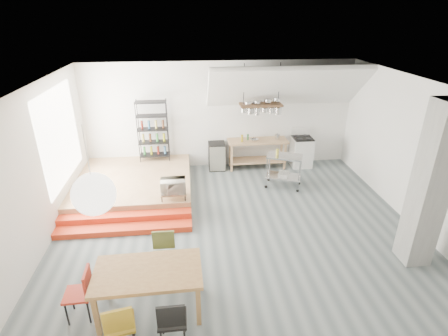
{
  "coord_description": "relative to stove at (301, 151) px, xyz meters",
  "views": [
    {
      "loc": [
        -1.01,
        -6.64,
        4.51
      ],
      "look_at": [
        -0.19,
        0.8,
        1.11
      ],
      "focal_mm": 28.0,
      "sensor_mm": 36.0,
      "label": 1
    }
  ],
  "objects": [
    {
      "name": "floor",
      "position": [
        -2.5,
        -3.16,
        -0.48
      ],
      "size": [
        8.0,
        8.0,
        0.0
      ],
      "primitive_type": "plane",
      "color": "#525C5F",
      "rests_on": "ground"
    },
    {
      "name": "wall_back",
      "position": [
        -2.5,
        0.34,
        1.12
      ],
      "size": [
        8.0,
        0.04,
        3.2
      ],
      "primitive_type": "cube",
      "color": "silver",
      "rests_on": "ground"
    },
    {
      "name": "wall_left",
      "position": [
        -6.5,
        -3.16,
        1.12
      ],
      "size": [
        0.04,
        7.0,
        3.2
      ],
      "primitive_type": "cube",
      "color": "silver",
      "rests_on": "ground"
    },
    {
      "name": "wall_right",
      "position": [
        1.5,
        -3.16,
        1.12
      ],
      "size": [
        0.04,
        7.0,
        3.2
      ],
      "primitive_type": "cube",
      "color": "silver",
      "rests_on": "ground"
    },
    {
      "name": "ceiling",
      "position": [
        -2.5,
        -3.16,
        2.72
      ],
      "size": [
        8.0,
        7.0,
        0.02
      ],
      "primitive_type": "cube",
      "color": "white",
      "rests_on": "wall_back"
    },
    {
      "name": "slope_ceiling",
      "position": [
        -0.7,
        -0.26,
        2.07
      ],
      "size": [
        4.4,
        1.44,
        1.32
      ],
      "primitive_type": "cube",
      "rotation": [
        -0.73,
        0.0,
        0.0
      ],
      "color": "white",
      "rests_on": "wall_back"
    },
    {
      "name": "window_pane",
      "position": [
        -6.48,
        -1.66,
        1.32
      ],
      "size": [
        0.02,
        2.5,
        2.2
      ],
      "primitive_type": "cube",
      "color": "white",
      "rests_on": "wall_left"
    },
    {
      "name": "platform",
      "position": [
        -5.0,
        -1.16,
        -0.28
      ],
      "size": [
        3.0,
        3.0,
        0.4
      ],
      "primitive_type": "cube",
      "color": "#9F794F",
      "rests_on": "ground"
    },
    {
      "name": "step_lower",
      "position": [
        -5.0,
        -3.11,
        -0.41
      ],
      "size": [
        3.0,
        0.35,
        0.13
      ],
      "primitive_type": "cube",
      "color": "red",
      "rests_on": "ground"
    },
    {
      "name": "step_upper",
      "position": [
        -5.0,
        -2.76,
        -0.35
      ],
      "size": [
        3.0,
        0.35,
        0.27
      ],
      "primitive_type": "cube",
      "color": "red",
      "rests_on": "ground"
    },
    {
      "name": "concrete_column",
      "position": [
        0.8,
        -4.66,
        1.12
      ],
      "size": [
        0.5,
        0.5,
        3.2
      ],
      "primitive_type": "cube",
      "color": "gray",
      "rests_on": "ground"
    },
    {
      "name": "kitchen_counter",
      "position": [
        -1.4,
        -0.01,
        0.15
      ],
      "size": [
        1.8,
        0.6,
        0.91
      ],
      "color": "#9F794F",
      "rests_on": "ground"
    },
    {
      "name": "stove",
      "position": [
        0.0,
        0.0,
        0.0
      ],
      "size": [
        0.6,
        0.6,
        1.18
      ],
      "color": "white",
      "rests_on": "ground"
    },
    {
      "name": "pot_rack",
      "position": [
        -1.37,
        -0.23,
        1.5
      ],
      "size": [
        1.2,
        0.5,
        1.43
      ],
      "color": "#442B1B",
      "rests_on": "ceiling"
    },
    {
      "name": "wire_shelving",
      "position": [
        -4.5,
        0.04,
        0.85
      ],
      "size": [
        0.88,
        0.38,
        1.8
      ],
      "color": "black",
      "rests_on": "platform"
    },
    {
      "name": "microwave_shelf",
      "position": [
        -3.9,
        -2.41,
        0.07
      ],
      "size": [
        0.6,
        0.4,
        0.16
      ],
      "color": "#9F794F",
      "rests_on": "platform"
    },
    {
      "name": "paper_lantern",
      "position": [
        -4.82,
        -5.41,
        1.72
      ],
      "size": [
        0.6,
        0.6,
        0.6
      ],
      "primitive_type": "sphere",
      "color": "white",
      "rests_on": "ceiling"
    },
    {
      "name": "dining_table",
      "position": [
        -4.22,
        -5.4,
        0.23
      ],
      "size": [
        1.7,
        0.98,
        0.8
      ],
      "rotation": [
        0.0,
        0.0,
        0.02
      ],
      "color": "brown",
      "rests_on": "ground"
    },
    {
      "name": "chair_mustard",
      "position": [
        -4.56,
        -6.17,
        0.07
      ],
      "size": [
        0.5,
        0.5,
        0.92
      ],
      "rotation": [
        0.0,
        0.0,
        3.34
      ],
      "color": "#A17D1B",
      "rests_on": "ground"
    },
    {
      "name": "chair_black",
      "position": [
        -3.84,
        -6.15,
        0.05
      ],
      "size": [
        0.41,
        0.41,
        0.9
      ],
      "rotation": [
        0.0,
        0.0,
        3.15
      ],
      "color": "black",
      "rests_on": "ground"
    },
    {
      "name": "chair_olive",
      "position": [
        -4.03,
        -4.64,
        0.06
      ],
      "size": [
        0.42,
        0.42,
        0.91
      ],
      "rotation": [
        0.0,
        0.0,
        -0.01
      ],
      "color": "#5F6730",
      "rests_on": "ground"
    },
    {
      "name": "chair_red",
      "position": [
        -5.26,
        -5.42,
        0.05
      ],
      "size": [
        0.42,
        0.42,
        0.89
      ],
      "rotation": [
        0.0,
        0.0,
        -1.54
      ],
      "color": "red",
      "rests_on": "ground"
    },
    {
      "name": "rolling_cart",
      "position": [
        -0.93,
        -1.35,
        0.12
      ],
      "size": [
        1.06,
        0.83,
        0.93
      ],
      "rotation": [
        0.0,
        0.0,
        -0.39
      ],
      "color": "silver",
      "rests_on": "ground"
    },
    {
      "name": "mini_fridge",
      "position": [
        -2.64,
        0.04,
        -0.06
      ],
      "size": [
        0.5,
        0.5,
        0.84
      ],
      "primitive_type": "cube",
      "color": "black",
      "rests_on": "ground"
    },
    {
      "name": "microwave",
      "position": [
        -3.9,
        -2.41,
        0.25
      ],
      "size": [
        0.59,
        0.41,
        0.32
      ],
      "primitive_type": "imported",
      "rotation": [
        0.0,
        0.0,
        0.02
      ],
      "color": "beige",
      "rests_on": "microwave_shelf"
    },
    {
      "name": "bowl",
      "position": [
        -1.52,
        -0.06,
        0.46
      ],
      "size": [
        0.28,
        0.28,
        0.06
      ],
      "primitive_type": "imported",
      "rotation": [
        0.0,
        0.0,
        0.16
      ],
      "color": "silver",
      "rests_on": "kitchen_counter"
    }
  ]
}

